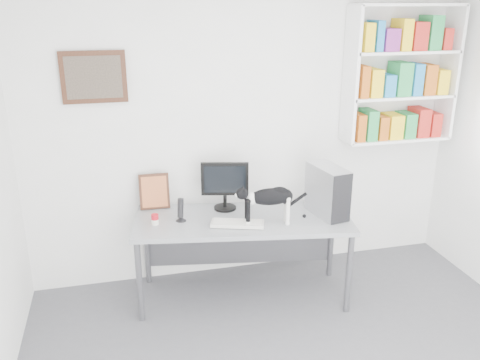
# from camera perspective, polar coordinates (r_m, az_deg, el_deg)

# --- Properties ---
(room) EXTENTS (4.01, 4.01, 2.70)m
(room) POSITION_cam_1_polar(r_m,az_deg,el_deg) (2.84, 11.32, -4.50)
(room) COLOR #4A4A4F
(room) RESTS_ON ground
(bookshelf) EXTENTS (1.03, 0.28, 1.24)m
(bookshelf) POSITION_cam_1_polar(r_m,az_deg,el_deg) (4.94, 17.65, 11.24)
(bookshelf) COLOR white
(bookshelf) RESTS_ON room
(wall_art) EXTENTS (0.52, 0.04, 0.42)m
(wall_art) POSITION_cam_1_polar(r_m,az_deg,el_deg) (4.34, -16.10, 11.03)
(wall_art) COLOR #452216
(wall_art) RESTS_ON room
(desk) EXTENTS (1.90, 1.00, 0.75)m
(desk) POSITION_cam_1_polar(r_m,az_deg,el_deg) (4.45, 0.31, -8.73)
(desk) COLOR gray
(desk) RESTS_ON room
(monitor) EXTENTS (0.44, 0.28, 0.44)m
(monitor) POSITION_cam_1_polar(r_m,az_deg,el_deg) (4.40, -1.71, -0.61)
(monitor) COLOR black
(monitor) RESTS_ON desk
(keyboard) EXTENTS (0.46, 0.29, 0.03)m
(keyboard) POSITION_cam_1_polar(r_m,az_deg,el_deg) (4.15, -0.28, -4.89)
(keyboard) COLOR beige
(keyboard) RESTS_ON desk
(pc_tower) EXTENTS (0.26, 0.45, 0.43)m
(pc_tower) POSITION_cam_1_polar(r_m,az_deg,el_deg) (4.35, 9.77, -1.20)
(pc_tower) COLOR #B4B4B9
(pc_tower) RESTS_ON desk
(speaker) EXTENTS (0.12, 0.12, 0.20)m
(speaker) POSITION_cam_1_polar(r_m,az_deg,el_deg) (4.22, -6.69, -3.30)
(speaker) COLOR black
(speaker) RESTS_ON desk
(leaning_print) EXTENTS (0.26, 0.11, 0.32)m
(leaning_print) POSITION_cam_1_polar(r_m,az_deg,el_deg) (4.49, -9.60, -1.20)
(leaning_print) COLOR #452216
(leaning_print) RESTS_ON desk
(soup_can) EXTENTS (0.07, 0.07, 0.09)m
(soup_can) POSITION_cam_1_polar(r_m,az_deg,el_deg) (4.21, -9.52, -4.39)
(soup_can) COLOR red
(soup_can) RESTS_ON desk
(cat) EXTENTS (0.54, 0.19, 0.33)m
(cat) POSITION_cam_1_polar(r_m,az_deg,el_deg) (4.11, 3.27, -2.92)
(cat) COLOR black
(cat) RESTS_ON desk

